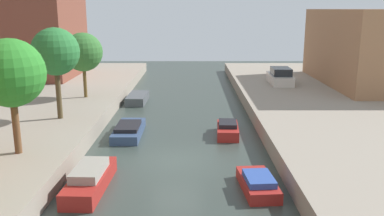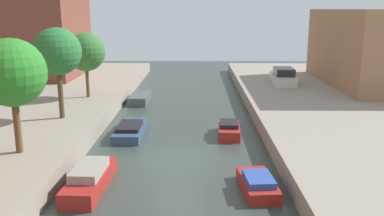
{
  "view_description": "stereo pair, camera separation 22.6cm",
  "coord_description": "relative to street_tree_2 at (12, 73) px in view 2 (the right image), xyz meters",
  "views": [
    {
      "loc": [
        0.82,
        -20.13,
        7.72
      ],
      "look_at": [
        0.69,
        8.31,
        0.84
      ],
      "focal_mm": 38.44,
      "sensor_mm": 36.0,
      "label": 1
    },
    {
      "loc": [
        1.05,
        -20.12,
        7.72
      ],
      "look_at": [
        0.69,
        8.31,
        0.84
      ],
      "focal_mm": 38.44,
      "sensor_mm": 36.0,
      "label": 2
    }
  ],
  "objects": [
    {
      "name": "moored_boat_left_4",
      "position": [
        3.69,
        15.38,
        -4.5
      ],
      "size": [
        1.63,
        3.79,
        0.68
      ],
      "color": "#4C5156",
      "rests_on": "ground_plane"
    },
    {
      "name": "street_tree_4",
      "position": [
        0.0,
        12.8,
        -0.35
      ],
      "size": [
        2.96,
        2.96,
        4.99
      ],
      "color": "brown",
      "rests_on": "quay_left"
    },
    {
      "name": "moored_boat_left_3",
      "position": [
        4.35,
        6.03,
        -4.51
      ],
      "size": [
        1.62,
        4.38,
        0.77
      ],
      "color": "#33476B",
      "rests_on": "ground_plane"
    },
    {
      "name": "moored_boat_right_2",
      "position": [
        11.18,
        -2.05,
        -4.51
      ],
      "size": [
        1.59,
        3.21,
        0.79
      ],
      "color": "maroon",
      "rests_on": "ground_plane"
    },
    {
      "name": "parked_car",
      "position": [
        16.44,
        18.79,
        -3.22
      ],
      "size": [
        1.97,
        4.49,
        1.5
      ],
      "color": "beige",
      "rests_on": "quay_right"
    },
    {
      "name": "moored_boat_right_3",
      "position": [
        10.54,
        5.97,
        -4.46
      ],
      "size": [
        1.47,
        3.08,
        0.88
      ],
      "color": "maroon",
      "rests_on": "ground_plane"
    },
    {
      "name": "moored_boat_left_2",
      "position": [
        3.84,
        -1.88,
        -4.38
      ],
      "size": [
        1.55,
        4.48,
        1.08
      ],
      "color": "maroon",
      "rests_on": "ground_plane"
    },
    {
      "name": "ground_plane",
      "position": [
        7.49,
        1.5,
        -4.84
      ],
      "size": [
        84.0,
        84.0,
        0.0
      ],
      "primitive_type": "plane",
      "color": "#333D38"
    },
    {
      "name": "street_tree_3",
      "position": [
        -0.0,
        6.41,
        0.31
      ],
      "size": [
        2.92,
        2.92,
        5.65
      ],
      "color": "#4E4027",
      "rests_on": "quay_left"
    },
    {
      "name": "street_tree_2",
      "position": [
        0.0,
        0.0,
        0.0
      ],
      "size": [
        3.17,
        3.17,
        5.45
      ],
      "color": "brown",
      "rests_on": "quay_left"
    }
  ]
}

